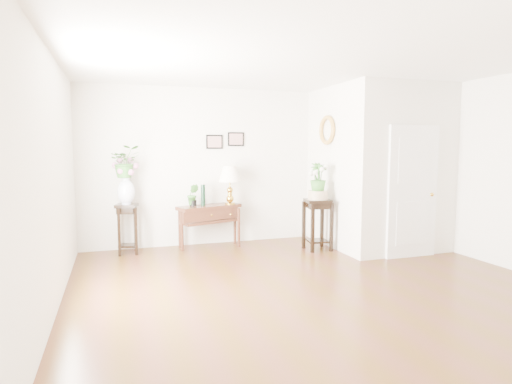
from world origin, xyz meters
name	(u,v)px	position (x,y,z in m)	size (l,w,h in m)	color
floor	(313,285)	(0.00, 0.00, 0.00)	(6.00, 5.50, 0.02)	#482C0D
ceiling	(316,61)	(0.00, 0.00, 2.80)	(6.00, 5.50, 0.02)	white
wall_back	(249,166)	(0.00, 2.75, 1.40)	(6.00, 0.02, 2.80)	silver
wall_front	(505,203)	(0.00, -2.75, 1.40)	(6.00, 0.02, 2.80)	silver
wall_left	(50,182)	(-3.00, 0.00, 1.40)	(0.02, 5.50, 2.80)	silver
wall_right	(499,171)	(3.00, 0.00, 1.40)	(0.02, 5.50, 2.80)	silver
partition	(376,167)	(2.10, 1.77, 1.40)	(1.80, 1.95, 2.80)	silver
door	(412,192)	(2.10, 0.78, 1.05)	(0.90, 0.05, 2.10)	white
art_print_left	(214,142)	(-0.65, 2.73, 1.85)	(0.30, 0.02, 0.25)	black
art_print_right	(236,139)	(-0.25, 2.73, 1.90)	(0.30, 0.02, 0.25)	black
wall_ornament	(327,130)	(1.16, 1.90, 2.05)	(0.51, 0.51, 0.07)	#CB8C3B
console_table	(209,226)	(-0.82, 2.44, 0.37)	(1.12, 0.37, 0.75)	black
table_lamp	(230,185)	(-0.44, 2.44, 1.10)	(0.39, 0.39, 0.69)	#B08627
green_vase	(203,196)	(-0.93, 2.44, 0.92)	(0.08, 0.08, 0.37)	black
potted_plant	(193,196)	(-1.10, 2.44, 0.93)	(0.20, 0.16, 0.36)	#357429
plant_stand_a	(127,229)	(-2.20, 2.42, 0.42)	(0.32, 0.32, 0.83)	black
porcelain_vase	(126,190)	(-2.20, 2.42, 1.06)	(0.28, 0.28, 0.48)	white
lily_arrangement	(125,163)	(-2.20, 2.42, 1.49)	(0.47, 0.41, 0.52)	#357429
plant_stand_b	(317,225)	(0.90, 1.69, 0.44)	(0.41, 0.41, 0.87)	black
ceramic_bowl	(318,195)	(0.90, 1.69, 0.95)	(0.33, 0.33, 0.15)	tan
narcissus	(318,178)	(0.90, 1.69, 1.24)	(0.28, 0.28, 0.50)	#357429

